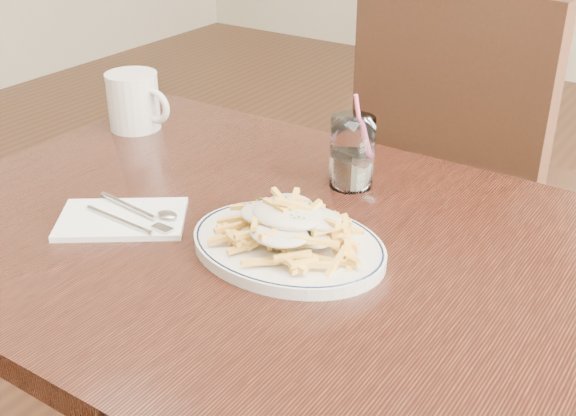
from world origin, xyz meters
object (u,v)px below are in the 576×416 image
Objects in this scene: table at (288,285)px; loaded_fries at (288,220)px; chair_far at (465,169)px; fries_plate at (288,245)px; coffee_mug at (134,101)px; water_glass at (352,157)px.

loaded_fries is at bearing -56.88° from table.
chair_far is 2.96× the size of fries_plate.
fries_plate is (0.02, -0.78, 0.18)m from chair_far.
table is 0.56m from coffee_mug.
coffee_mug reaches higher than loaded_fries.
table is at bearing 123.12° from fries_plate.
chair_far is 0.78m from coffee_mug.
coffee_mug is at bearing 157.92° from table.
coffee_mug is at bearing -178.83° from water_glass.
water_glass reaches higher than loaded_fries.
table is 8.32× the size of coffee_mug.
table is 5.27× the size of loaded_fries.
fries_plate is at bearing -23.88° from coffee_mug.
coffee_mug is (-0.50, -0.55, 0.23)m from chair_far.
chair_far reaches higher than table.
table is 0.76m from chair_far.
fries_plate is 0.57m from coffee_mug.
coffee_mug reaches higher than table.
chair_far is at bearing 88.97° from water_glass.
loaded_fries is at bearing -23.88° from coffee_mug.
fries_plate is at bearing -101.31° from loaded_fries.
table is 7.35× the size of water_glass.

